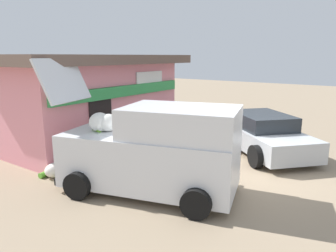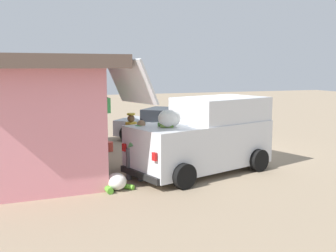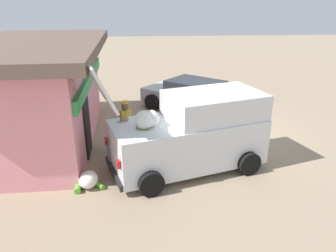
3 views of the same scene
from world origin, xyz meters
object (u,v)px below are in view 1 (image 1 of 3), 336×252
(parked_sedan, at_px, (261,133))
(paint_bucket, at_px, (174,140))
(unloaded_banana_pile, at_px, (56,170))
(delivery_van, at_px, (155,150))
(customer_bending, at_px, (94,142))
(vendor_standing, at_px, (129,134))
(storefront_bar, at_px, (94,98))

(parked_sedan, distance_m, paint_bucket, 3.10)
(unloaded_banana_pile, height_order, paint_bucket, unloaded_banana_pile)
(delivery_van, bearing_deg, customer_bending, 93.21)
(delivery_van, height_order, unloaded_banana_pile, delivery_van)
(vendor_standing, bearing_deg, delivery_van, -120.21)
(paint_bucket, bearing_deg, vendor_standing, -176.19)
(parked_sedan, bearing_deg, customer_bending, 150.06)
(storefront_bar, distance_m, parked_sedan, 6.11)
(customer_bending, height_order, unloaded_banana_pile, customer_bending)
(delivery_van, distance_m, vendor_standing, 2.15)
(paint_bucket, bearing_deg, unloaded_banana_pile, 170.70)
(delivery_van, distance_m, unloaded_banana_pile, 3.02)
(vendor_standing, distance_m, unloaded_banana_pile, 2.27)
(customer_bending, bearing_deg, unloaded_banana_pile, 134.88)
(storefront_bar, height_order, vendor_standing, storefront_bar)
(vendor_standing, bearing_deg, parked_sedan, -35.78)
(storefront_bar, height_order, parked_sedan, storefront_bar)
(vendor_standing, xyz_separation_m, customer_bending, (-1.19, 0.15, -0.00))
(delivery_van, bearing_deg, unloaded_banana_pile, 107.37)
(customer_bending, xyz_separation_m, paint_bucket, (3.74, 0.02, -0.76))
(unloaded_banana_pile, bearing_deg, customer_bending, -45.12)
(parked_sedan, bearing_deg, storefront_bar, 116.58)
(delivery_van, distance_m, customer_bending, 2.01)
(customer_bending, xyz_separation_m, unloaded_banana_pile, (-0.75, 0.75, -0.75))
(customer_bending, distance_m, unloaded_banana_pile, 1.30)
(delivery_van, height_order, parked_sedan, delivery_van)
(vendor_standing, bearing_deg, unloaded_banana_pile, 155.05)
(customer_bending, bearing_deg, vendor_standing, -7.18)
(storefront_bar, height_order, paint_bucket, storefront_bar)
(delivery_van, xyz_separation_m, paint_bucket, (3.63, 2.03, -0.87))
(storefront_bar, distance_m, unloaded_banana_pile, 3.78)
(storefront_bar, bearing_deg, customer_bending, -130.76)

